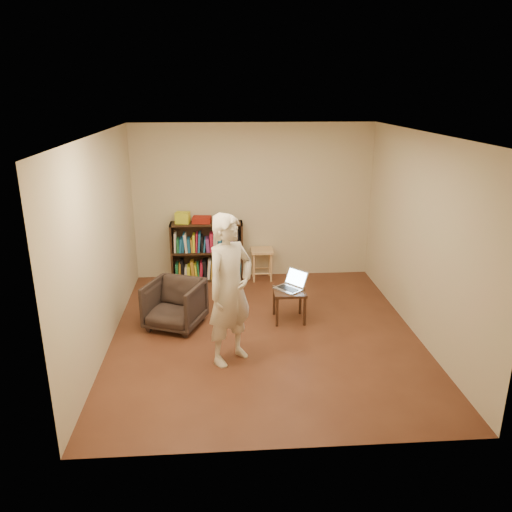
{
  "coord_description": "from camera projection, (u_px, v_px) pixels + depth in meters",
  "views": [
    {
      "loc": [
        -0.54,
        -5.95,
        3.09
      ],
      "look_at": [
        -0.09,
        0.35,
        0.98
      ],
      "focal_mm": 35.0,
      "sensor_mm": 36.0,
      "label": 1
    }
  ],
  "objects": [
    {
      "name": "wall_back",
      "position": [
        253.0,
        202.0,
        8.36
      ],
      "size": [
        4.0,
        0.0,
        4.0
      ],
      "primitive_type": "plane",
      "rotation": [
        1.57,
        0.0,
        0.0
      ],
      "color": "beige",
      "rests_on": "floor"
    },
    {
      "name": "ceiling",
      "position": [
        266.0,
        134.0,
        5.82
      ],
      "size": [
        4.5,
        4.5,
        0.0
      ],
      "primitive_type": "plane",
      "color": "white",
      "rests_on": "wall_back"
    },
    {
      "name": "armchair",
      "position": [
        175.0,
        304.0,
        6.76
      ],
      "size": [
        0.91,
        0.92,
        0.65
      ],
      "primitive_type": "imported",
      "rotation": [
        0.0,
        0.0,
        -0.38
      ],
      "color": "black",
      "rests_on": "floor"
    },
    {
      "name": "person",
      "position": [
        230.0,
        290.0,
        5.73
      ],
      "size": [
        0.78,
        0.76,
        1.8
      ],
      "primitive_type": "imported",
      "rotation": [
        0.0,
        0.0,
        0.74
      ],
      "color": "beige",
      "rests_on": "floor"
    },
    {
      "name": "red_cloth",
      "position": [
        202.0,
        220.0,
        8.24
      ],
      "size": [
        0.32,
        0.25,
        0.1
      ],
      "primitive_type": "cube",
      "rotation": [
        0.0,
        0.0,
        -0.1
      ],
      "color": "maroon",
      "rests_on": "bookshelf"
    },
    {
      "name": "wall_left",
      "position": [
        103.0,
        244.0,
        6.1
      ],
      "size": [
        0.0,
        4.5,
        4.5
      ],
      "primitive_type": "plane",
      "rotation": [
        1.57,
        0.0,
        1.57
      ],
      "color": "beige",
      "rests_on": "floor"
    },
    {
      "name": "laptop",
      "position": [
        291.0,
        285.0,
        6.96
      ],
      "size": [
        0.5,
        0.5,
        0.25
      ],
      "rotation": [
        0.0,
        0.0,
        -0.86
      ],
      "color": "silver",
      "rests_on": "side_table"
    },
    {
      "name": "box_white",
      "position": [
        234.0,
        221.0,
        8.23
      ],
      "size": [
        0.1,
        0.1,
        0.07
      ],
      "primitive_type": "cube",
      "rotation": [
        0.0,
        0.0,
        -0.16
      ],
      "color": "silver",
      "rests_on": "bookshelf"
    },
    {
      "name": "box_yellow",
      "position": [
        183.0,
        218.0,
        8.19
      ],
      "size": [
        0.25,
        0.2,
        0.18
      ],
      "primitive_type": "cube",
      "rotation": [
        0.0,
        0.0,
        -0.18
      ],
      "color": "yellow",
      "rests_on": "bookshelf"
    },
    {
      "name": "stool",
      "position": [
        262.0,
        255.0,
        8.44
      ],
      "size": [
        0.37,
        0.37,
        0.53
      ],
      "color": "tan",
      "rests_on": "floor"
    },
    {
      "name": "box_green",
      "position": [
        222.0,
        219.0,
        8.21
      ],
      "size": [
        0.14,
        0.14,
        0.12
      ],
      "primitive_type": "cube",
      "rotation": [
        0.0,
        0.0,
        -0.14
      ],
      "color": "#1A653B",
      "rests_on": "bookshelf"
    },
    {
      "name": "floor",
      "position": [
        265.0,
        334.0,
        6.65
      ],
      "size": [
        4.5,
        4.5,
        0.0
      ],
      "primitive_type": "plane",
      "color": "#4B2518",
      "rests_on": "ground"
    },
    {
      "name": "wall_right",
      "position": [
        421.0,
        237.0,
        6.37
      ],
      "size": [
        0.0,
        4.5,
        4.5
      ],
      "primitive_type": "plane",
      "rotation": [
        1.57,
        0.0,
        -1.57
      ],
      "color": "beige",
      "rests_on": "floor"
    },
    {
      "name": "side_table",
      "position": [
        289.0,
        295.0,
        6.94
      ],
      "size": [
        0.44,
        0.44,
        0.45
      ],
      "color": "black",
      "rests_on": "floor"
    },
    {
      "name": "bookshelf",
      "position": [
        207.0,
        255.0,
        8.43
      ],
      "size": [
        1.2,
        0.3,
        1.0
      ],
      "color": "black",
      "rests_on": "floor"
    }
  ]
}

